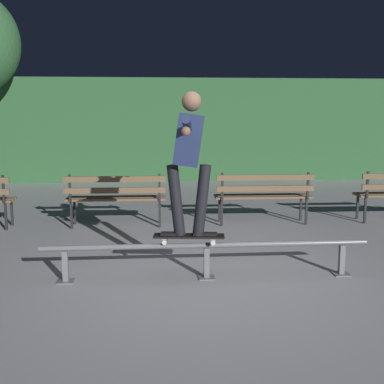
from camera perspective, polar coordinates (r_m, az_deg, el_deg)
ground_plane at (r=5.42m, az=1.90°, el=-10.53°), size 90.00×90.00×0.00m
hedge_backdrop at (r=13.83m, az=-2.20°, el=7.24°), size 24.00×1.20×2.76m
grind_rail at (r=5.49m, az=1.71°, el=-6.86°), size 3.65×0.18×0.41m
skateboard at (r=5.43m, az=-0.36°, el=-5.18°), size 0.80×0.29×0.09m
skateboarder at (r=5.28m, az=-0.34°, el=4.71°), size 0.63×1.40×1.56m
park_bench_left_center at (r=8.00m, az=-8.84°, el=-0.27°), size 1.61×0.44×0.88m
park_bench_right_center at (r=8.18m, az=8.32°, el=-0.05°), size 1.61×0.44×0.88m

